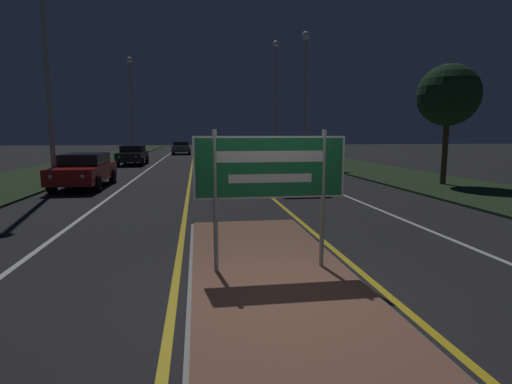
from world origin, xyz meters
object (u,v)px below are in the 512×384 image
object	(u,v)px
car_approaching_2	(181,148)
streetlight_right_far	(276,79)
car_receding_1	(296,154)
car_approaching_1	(133,155)
car_approaching_0	(84,170)
streetlight_left_near	(42,12)
highway_sign	(270,172)
streetlight_right_near	(305,77)
streetlight_left_far	(131,94)
car_receding_0	(289,170)

from	to	relation	value
car_approaching_2	streetlight_right_far	bearing A→B (deg)	-34.58
car_receding_1	car_approaching_1	bearing A→B (deg)	168.81
car_approaching_0	car_approaching_2	bearing A→B (deg)	83.98
streetlight_left_near	car_receding_1	size ratio (longest dim) A/B	2.70
highway_sign	streetlight_right_near	world-z (taller)	streetlight_right_near
streetlight_left_near	car_receding_1	distance (m)	17.99
highway_sign	car_approaching_2	bearing A→B (deg)	94.08
streetlight_left_near	streetlight_left_far	bearing A→B (deg)	90.08
highway_sign	car_approaching_2	size ratio (longest dim) A/B	0.53
streetlight_left_far	car_approaching_2	world-z (taller)	streetlight_left_far
streetlight_left_far	car_approaching_2	bearing A→B (deg)	67.45
streetlight_left_near	car_receding_0	size ratio (longest dim) A/B	2.47
streetlight_right_near	car_approaching_1	world-z (taller)	streetlight_right_near
car_approaching_1	car_approaching_0	bearing A→B (deg)	-90.22
car_approaching_2	highway_sign	bearing A→B (deg)	-85.92
car_receding_0	car_approaching_0	size ratio (longest dim) A/B	0.98
highway_sign	streetlight_left_near	bearing A→B (deg)	122.52
streetlight_right_near	car_approaching_2	xyz separation A→B (m)	(-9.07, 18.76, -5.29)
car_receding_1	car_approaching_2	bearing A→B (deg)	116.18
car_approaching_0	car_approaching_1	world-z (taller)	car_approaching_0
streetlight_left_far	car_receding_1	size ratio (longest dim) A/B	2.08
car_approaching_1	streetlight_left_far	bearing A→B (deg)	97.99
car_approaching_2	streetlight_right_near	bearing A→B (deg)	-64.21
streetlight_right_near	car_receding_1	world-z (taller)	streetlight_right_near
highway_sign	streetlight_right_near	bearing A→B (deg)	73.38
streetlight_right_far	car_approaching_1	size ratio (longest dim) A/B	2.47
streetlight_right_near	car_approaching_2	bearing A→B (deg)	115.79
highway_sign	car_approaching_1	xyz separation A→B (m)	(-5.75, 24.20, -0.89)
streetlight_left_near	streetlight_right_far	size ratio (longest dim) A/B	1.02
highway_sign	streetlight_left_near	world-z (taller)	streetlight_left_near
car_receding_1	car_approaching_2	size ratio (longest dim) A/B	0.95
streetlight_left_near	streetlight_right_far	bearing A→B (deg)	59.89
highway_sign	car_receding_0	distance (m)	10.36
streetlight_left_far	car_approaching_1	distance (m)	8.04
streetlight_left_near	car_approaching_1	distance (m)	15.07
streetlight_left_near	car_approaching_0	distance (m)	6.07
streetlight_left_near	streetlight_right_near	world-z (taller)	streetlight_left_near
car_approaching_1	car_approaching_2	bearing A→B (deg)	79.31
car_receding_0	car_approaching_1	distance (m)	16.50
streetlight_right_far	streetlight_right_near	bearing A→B (deg)	-91.77
highway_sign	car_approaching_2	xyz separation A→B (m)	(-2.83, 39.67, -0.90)
streetlight_left_near	streetlight_right_near	bearing A→B (deg)	39.39
car_receding_1	car_approaching_0	size ratio (longest dim) A/B	0.90
streetlight_left_far	car_approaching_1	size ratio (longest dim) A/B	1.94
car_receding_0	car_receding_1	distance (m)	12.36
highway_sign	streetlight_right_near	xyz separation A→B (m)	(6.24, 20.90, 4.39)
streetlight_left_near	streetlight_right_far	xyz separation A→B (m)	(13.22, 22.80, 0.84)
car_approaching_1	car_approaching_2	size ratio (longest dim) A/B	1.01
car_approaching_0	streetlight_right_far	bearing A→B (deg)	60.15
streetlight_right_near	car_receding_1	distance (m)	5.33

